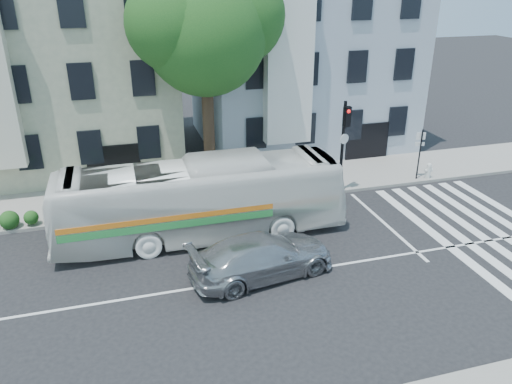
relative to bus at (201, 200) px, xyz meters
name	(u,v)px	position (x,y,z in m)	size (l,w,h in m)	color
ground	(257,278)	(1.32, -3.69, -1.63)	(120.00, 120.00, 0.00)	black
sidewalk_far	(213,190)	(1.32, 4.31, -1.55)	(80.00, 4.00, 0.15)	gray
building_left	(57,63)	(-5.68, 11.31, 3.87)	(12.00, 10.00, 11.00)	gray
building_right	(299,52)	(8.32, 11.31, 3.87)	(12.00, 10.00, 11.00)	#9DA9BB
street_tree	(205,25)	(1.38, 5.04, 6.20)	(7.30, 5.90, 11.10)	#2D2116
bus	(201,200)	(0.00, 0.00, 0.00)	(11.69, 2.74, 3.26)	white
sedan	(262,256)	(1.55, -3.50, -0.86)	(5.29, 2.15, 1.54)	#A9AAB0
hedge	(94,210)	(-4.31, 2.61, -1.13)	(8.50, 0.84, 0.70)	#2C561C
traffic_signal	(344,136)	(7.26, 2.25, 1.36)	(0.48, 0.54, 4.62)	black
fire_hydrant	(428,170)	(12.40, 2.61, -1.06)	(0.45, 0.27, 0.83)	silver
far_sign_pole	(420,148)	(11.78, 2.72, 0.19)	(0.48, 0.21, 2.66)	black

